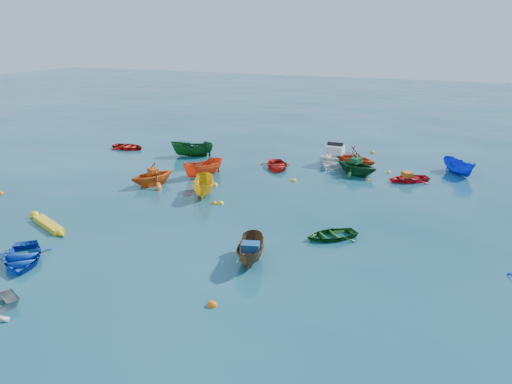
% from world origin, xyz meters
% --- Properties ---
extents(ground, '(160.00, 160.00, 0.00)m').
position_xyz_m(ground, '(0.00, 0.00, 0.00)').
color(ground, '#093846').
rests_on(ground, ground).
extents(dinghy_blue_sw, '(3.74, 3.82, 0.65)m').
position_xyz_m(dinghy_blue_sw, '(-5.89, -6.28, 0.00)').
color(dinghy_blue_sw, '#0E3CB2').
rests_on(dinghy_blue_sw, ground).
extents(sampan_brown_mid, '(1.80, 3.02, 1.10)m').
position_xyz_m(sampan_brown_mid, '(2.90, -2.54, 0.00)').
color(sampan_brown_mid, '#52391D').
rests_on(sampan_brown_mid, ground).
extents(dinghy_orange_w, '(3.52, 3.72, 1.55)m').
position_xyz_m(dinghy_orange_w, '(-6.93, 4.93, 0.00)').
color(dinghy_orange_w, orange).
rests_on(dinghy_orange_w, ground).
extents(sampan_yellow_mid, '(2.29, 3.33, 1.21)m').
position_xyz_m(sampan_yellow_mid, '(-3.05, 4.42, 0.00)').
color(sampan_yellow_mid, gold).
rests_on(sampan_yellow_mid, ground).
extents(dinghy_green_e, '(3.03, 2.96, 0.51)m').
position_xyz_m(dinghy_green_e, '(5.38, 1.16, 0.00)').
color(dinghy_green_e, '#114A14').
rests_on(dinghy_green_e, ground).
extents(dinghy_red_nw, '(2.81, 2.04, 0.58)m').
position_xyz_m(dinghy_red_nw, '(-14.28, 12.43, 0.00)').
color(dinghy_red_nw, '#AA170E').
rests_on(dinghy_red_nw, ground).
extents(sampan_orange_n, '(2.43, 3.31, 1.20)m').
position_xyz_m(sampan_orange_n, '(-5.00, 7.95, 0.00)').
color(sampan_orange_n, '#E84915').
rests_on(sampan_orange_n, ground).
extents(dinghy_green_n, '(3.73, 3.51, 1.57)m').
position_xyz_m(dinghy_green_n, '(4.31, 12.04, 0.00)').
color(dinghy_green_n, '#0F421D').
rests_on(dinghy_green_n, ground).
extents(dinghy_red_ne, '(3.26, 3.04, 0.55)m').
position_xyz_m(dinghy_red_ne, '(7.67, 11.89, 0.00)').
color(dinghy_red_ne, red).
rests_on(dinghy_red_ne, ground).
extents(sampan_blue_far, '(2.66, 3.00, 1.13)m').
position_xyz_m(sampan_blue_far, '(10.58, 14.88, 0.00)').
color(sampan_blue_far, '#1029CD').
rests_on(sampan_blue_far, ground).
extents(dinghy_red_far, '(3.25, 3.60, 0.61)m').
position_xyz_m(dinghy_red_far, '(-1.15, 11.59, 0.00)').
color(dinghy_red_far, red).
rests_on(dinghy_red_far, ground).
extents(dinghy_orange_far, '(3.92, 3.67, 1.66)m').
position_xyz_m(dinghy_orange_far, '(3.86, 13.65, 0.00)').
color(dinghy_orange_far, '#C33B12').
rests_on(dinghy_orange_far, ground).
extents(sampan_green_far, '(3.44, 2.25, 1.24)m').
position_xyz_m(sampan_green_far, '(-8.31, 12.35, 0.00)').
color(sampan_green_far, '#0F4214').
rests_on(sampan_green_far, ground).
extents(kayak_yellow, '(3.34, 1.88, 0.34)m').
position_xyz_m(kayak_yellow, '(-7.80, -2.85, 0.00)').
color(kayak_yellow, yellow).
rests_on(kayak_yellow, ground).
extents(motorboat_white, '(3.23, 4.44, 1.50)m').
position_xyz_m(motorboat_white, '(2.29, 14.20, 0.00)').
color(motorboat_white, white).
rests_on(motorboat_white, ground).
extents(tarp_blue_a, '(0.86, 0.73, 0.36)m').
position_xyz_m(tarp_blue_a, '(2.94, -2.68, 0.73)').
color(tarp_blue_a, '#18498D').
rests_on(tarp_blue_a, sampan_brown_mid).
extents(tarp_orange_a, '(0.75, 0.67, 0.30)m').
position_xyz_m(tarp_orange_a, '(-6.91, 4.98, 0.92)').
color(tarp_orange_a, '#CE5615').
rests_on(tarp_orange_a, dinghy_orange_w).
extents(tarp_green_b, '(0.82, 0.92, 0.37)m').
position_xyz_m(tarp_green_b, '(4.22, 12.08, 0.97)').
color(tarp_green_b, '#124A23').
rests_on(tarp_green_b, dinghy_green_n).
extents(tarp_orange_b, '(0.81, 0.86, 0.33)m').
position_xyz_m(tarp_orange_b, '(7.58, 11.84, 0.44)').
color(tarp_orange_b, '#C55F14').
rests_on(tarp_orange_b, dinghy_red_ne).
extents(buoy_or_a, '(0.39, 0.39, 0.39)m').
position_xyz_m(buoy_or_a, '(-14.24, -0.02, 0.00)').
color(buoy_or_a, '#DD5B0C').
rests_on(buoy_or_a, ground).
extents(buoy_ye_a, '(0.36, 0.36, 0.36)m').
position_xyz_m(buoy_ye_a, '(-1.48, 3.41, 0.00)').
color(buoy_ye_a, yellow).
rests_on(buoy_ye_a, ground).
extents(buoy_or_b, '(0.38, 0.38, 0.38)m').
position_xyz_m(buoy_or_b, '(3.01, -6.31, 0.00)').
color(buoy_or_b, orange).
rests_on(buoy_or_b, ground).
extents(buoy_ye_b, '(0.38, 0.38, 0.38)m').
position_xyz_m(buoy_ye_b, '(-5.93, 10.48, 0.00)').
color(buoy_ye_b, gold).
rests_on(buoy_ye_b, ground).
extents(buoy_or_c, '(0.30, 0.30, 0.30)m').
position_xyz_m(buoy_or_c, '(-1.82, 3.30, 0.00)').
color(buoy_or_c, orange).
rests_on(buoy_or_c, ground).
extents(buoy_ye_c, '(0.36, 0.36, 0.36)m').
position_xyz_m(buoy_ye_c, '(0.92, 9.10, 0.00)').
color(buoy_ye_c, yellow).
rests_on(buoy_ye_c, ground).
extents(buoy_or_d, '(0.29, 0.29, 0.29)m').
position_xyz_m(buoy_or_d, '(5.25, 11.07, 0.00)').
color(buoy_or_d, '#FF5E0D').
rests_on(buoy_or_d, ground).
extents(buoy_ye_d, '(0.37, 0.37, 0.37)m').
position_xyz_m(buoy_ye_d, '(-3.31, 6.31, 0.00)').
color(buoy_ye_d, yellow).
rests_on(buoy_ye_d, ground).
extents(buoy_or_e, '(0.37, 0.37, 0.37)m').
position_xyz_m(buoy_or_e, '(4.24, 18.57, 0.00)').
color(buoy_or_e, orange).
rests_on(buoy_or_e, ground).
extents(buoy_ye_e, '(0.30, 0.30, 0.30)m').
position_xyz_m(buoy_ye_e, '(6.26, 13.34, 0.00)').
color(buoy_ye_e, yellow).
rests_on(buoy_ye_e, ground).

